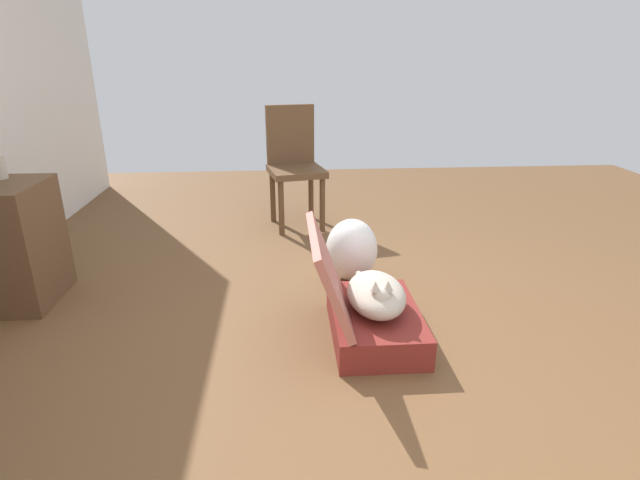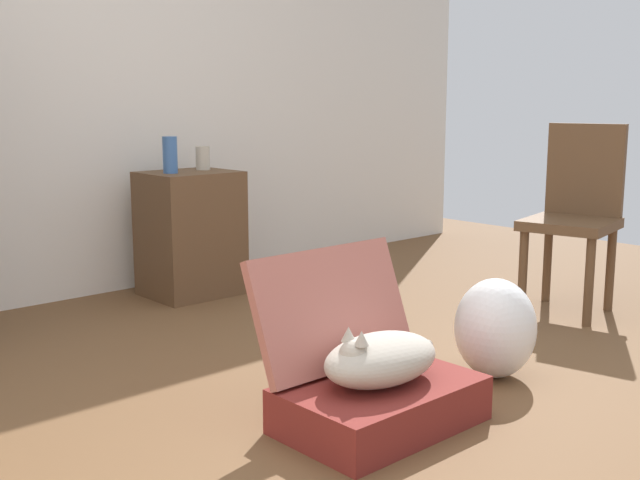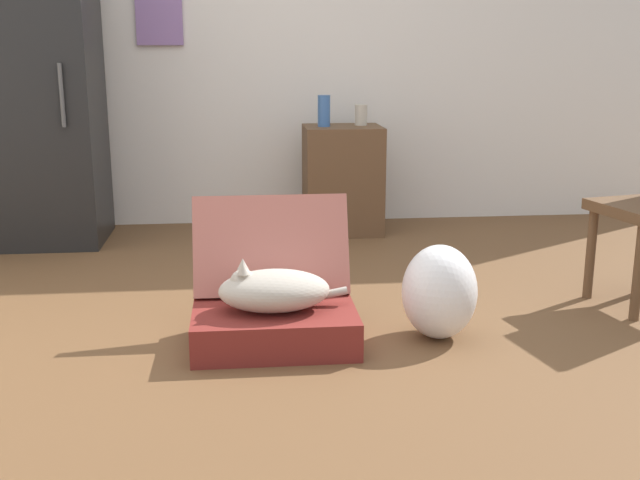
{
  "view_description": "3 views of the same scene",
  "coord_description": "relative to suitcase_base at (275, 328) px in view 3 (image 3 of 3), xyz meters",
  "views": [
    {
      "loc": [
        -2.1,
        0.34,
        1.33
      ],
      "look_at": [
        0.38,
        0.15,
        0.39
      ],
      "focal_mm": 27.8,
      "sensor_mm": 36.0,
      "label": 1
    },
    {
      "loc": [
        -1.75,
        -1.76,
        1.07
      ],
      "look_at": [
        0.2,
        0.38,
        0.55
      ],
      "focal_mm": 43.76,
      "sensor_mm": 36.0,
      "label": 2
    },
    {
      "loc": [
        -0.09,
        -3.0,
        1.16
      ],
      "look_at": [
        0.27,
        0.48,
        0.29
      ],
      "focal_mm": 43.29,
      "sensor_mm": 36.0,
      "label": 3
    }
  ],
  "objects": [
    {
      "name": "ground_plane",
      "position": [
        -0.03,
        0.09,
        -0.08
      ],
      "size": [
        7.68,
        7.68,
        0.0
      ],
      "primitive_type": "plane",
      "color": "brown",
      "rests_on": "ground"
    },
    {
      "name": "refrigerator",
      "position": [
        -1.3,
        1.89,
        0.75
      ],
      "size": [
        0.68,
        0.67,
        1.65
      ],
      "color": "black",
      "rests_on": "ground"
    },
    {
      "name": "suitcase_base",
      "position": [
        0.0,
        0.0,
        0.0
      ],
      "size": [
        0.65,
        0.43,
        0.15
      ],
      "primitive_type": "cube",
      "color": "maroon",
      "rests_on": "ground"
    },
    {
      "name": "side_table",
      "position": [
        0.53,
        1.94,
        0.27
      ],
      "size": [
        0.49,
        0.41,
        0.68
      ],
      "primitive_type": "cube",
      "color": "brown",
      "rests_on": "ground"
    },
    {
      "name": "wall_back",
      "position": [
        -0.03,
        2.35,
        1.22
      ],
      "size": [
        6.4,
        0.15,
        2.6
      ],
      "color": "silver",
      "rests_on": "ground"
    },
    {
      "name": "plastic_bag_white",
      "position": [
        0.68,
        0.03,
        0.12
      ],
      "size": [
        0.31,
        0.32,
        0.39
      ],
      "primitive_type": "ellipsoid",
      "color": "white",
      "rests_on": "ground"
    },
    {
      "name": "vase_short",
      "position": [
        0.65,
        1.99,
        0.67
      ],
      "size": [
        0.08,
        0.08,
        0.13
      ],
      "primitive_type": "cylinder",
      "color": "#B7AD99",
      "rests_on": "side_table"
    },
    {
      "name": "vase_tall",
      "position": [
        0.41,
        1.93,
        0.71
      ],
      "size": [
        0.08,
        0.08,
        0.19
      ],
      "primitive_type": "cylinder",
      "color": "#38609E",
      "rests_on": "side_table"
    },
    {
      "name": "suitcase_lid",
      "position": [
        0.0,
        0.23,
        0.28
      ],
      "size": [
        0.65,
        0.19,
        0.41
      ],
      "primitive_type": "cube",
      "rotation": [
        1.2,
        0.0,
        0.0
      ],
      "color": "#B26356",
      "rests_on": "suitcase_base"
    },
    {
      "name": "cat",
      "position": [
        -0.01,
        0.0,
        0.16
      ],
      "size": [
        0.52,
        0.28,
        0.21
      ],
      "color": "#B2A899",
      "rests_on": "suitcase_base"
    }
  ]
}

